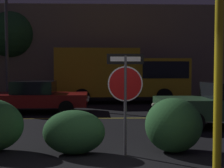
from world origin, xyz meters
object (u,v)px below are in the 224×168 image
(hedge_bush_2, at_px, (74,132))
(passing_car_2, at_px, (37,97))
(stop_sign, at_px, (125,84))
(hedge_bush_3, at_px, (173,125))
(tree_1, at_px, (12,35))
(delivery_truck, at_px, (123,74))
(yellow_pole_right, at_px, (218,75))

(hedge_bush_2, height_order, passing_car_2, passing_car_2)
(stop_sign, bearing_deg, hedge_bush_3, 8.22)
(hedge_bush_3, height_order, tree_1, tree_1)
(delivery_truck, xyz_separation_m, tree_1, (-7.04, 3.82, 2.47))
(stop_sign, distance_m, yellow_pole_right, 2.07)
(hedge_bush_2, relative_size, tree_1, 0.24)
(yellow_pole_right, distance_m, delivery_truck, 11.91)
(passing_car_2, bearing_deg, hedge_bush_2, 17.27)
(yellow_pole_right, relative_size, tree_1, 0.62)
(tree_1, bearing_deg, hedge_bush_2, -69.44)
(hedge_bush_3, bearing_deg, passing_car_2, 123.97)
(stop_sign, relative_size, passing_car_2, 0.50)
(passing_car_2, bearing_deg, delivery_truck, 132.79)
(hedge_bush_2, height_order, delivery_truck, delivery_truck)
(passing_car_2, relative_size, tree_1, 0.77)
(stop_sign, relative_size, hedge_bush_3, 1.72)
(hedge_bush_3, height_order, delivery_truck, delivery_truck)
(yellow_pole_right, distance_m, passing_car_2, 9.47)
(delivery_truck, bearing_deg, hedge_bush_2, -10.50)
(hedge_bush_2, bearing_deg, stop_sign, -5.94)
(stop_sign, bearing_deg, tree_1, 110.94)
(hedge_bush_2, height_order, hedge_bush_3, hedge_bush_3)
(hedge_bush_3, bearing_deg, tree_1, 118.12)
(yellow_pole_right, height_order, hedge_bush_2, yellow_pole_right)
(yellow_pole_right, xyz_separation_m, hedge_bush_3, (-0.35, 1.68, -1.15))
(hedge_bush_2, xyz_separation_m, delivery_truck, (1.74, 10.30, 1.11))
(yellow_pole_right, bearing_deg, passing_car_2, 120.02)
(yellow_pole_right, bearing_deg, stop_sign, 134.63)
(stop_sign, distance_m, passing_car_2, 7.49)
(delivery_truck, bearing_deg, tree_1, -119.39)
(stop_sign, height_order, hedge_bush_3, stop_sign)
(passing_car_2, height_order, delivery_truck, delivery_truck)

